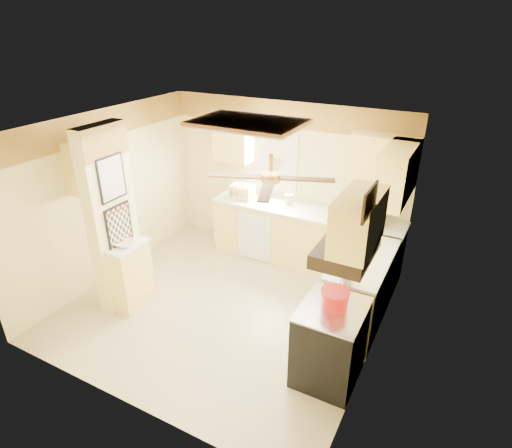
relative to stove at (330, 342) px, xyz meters
The scene contains 34 objects.
floor 1.82m from the stove, 161.77° to the left, with size 4.00×4.00×0.00m, color tan.
ceiling 2.69m from the stove, 161.77° to the left, with size 4.00×4.00×0.00m, color white.
wall_back 3.07m from the stove, 124.28° to the left, with size 4.00×4.00×0.00m, color #EDDC91.
wall_front 2.29m from the stove, 141.04° to the right, with size 4.00×4.00×0.00m, color #EDDC91.
wall_left 3.79m from the stove, behind, with size 3.80×3.80×0.00m, color #EDDC91.
wall_right 1.02m from the stove, 59.02° to the left, with size 3.80×3.80×0.00m, color #EDDC91.
wallpaper_border 3.48m from the stove, 124.50° to the left, with size 4.00×0.02×0.40m, color gold.
partition_column 3.12m from the stove, behind, with size 0.20×0.70×2.50m, color #EDDC91.
partition_ledge 2.80m from the stove, behind, with size 0.25×0.55×0.90m, color #FFE67A.
ledge_top 2.84m from the stove, behind, with size 0.28×0.58×0.04m, color white.
lower_cabinets_back 2.45m from the stove, 118.55° to the left, with size 3.00×0.60×0.90m, color #FFE67A.
lower_cabinets_right 1.15m from the stove, 88.49° to the left, with size 0.60×1.40×0.90m, color #FFE67A.
countertop_back 2.48m from the stove, 118.66° to the left, with size 3.04×0.64×0.04m, color white.
countertop_right 1.24m from the stove, 88.99° to the left, with size 0.64×1.44×0.04m, color white.
dishwasher_panel 2.66m from the stove, 136.25° to the left, with size 0.58×0.02×0.80m, color white.
window 3.29m from the stove, 128.23° to the left, with size 0.92×0.02×1.02m.
upper_cab_back_left 3.67m from the stove, 137.92° to the left, with size 0.60×0.35×0.70m, color #FFE67A.
upper_cab_back_right 2.67m from the stove, 93.01° to the left, with size 0.90×0.35×0.70m, color #FFE67A.
upper_cab_right 2.28m from the stove, 85.07° to the left, with size 0.35×1.00×0.70m, color #FFE67A.
upper_cab_left_wall 3.77m from the stove, behind, with size 0.35×0.75×0.70m, color #FFE67A.
upper_cab_over_stove 1.50m from the stove, ahead, with size 0.35×0.76×0.52m, color #FFE67A.
stove is the anchor object (origin of this frame).
range_hood 1.16m from the stove, ahead, with size 0.50×0.76×0.14m, color black.
poster_menu 3.22m from the stove, behind, with size 0.02×0.42×0.57m.
poster_nashville 3.00m from the stove, behind, with size 0.02×0.42×0.57m.
ceiling_light_panel 2.75m from the stove, 146.22° to the left, with size 1.35×0.95×0.06m.
ceiling_fan 1.95m from the stove, 167.38° to the right, with size 1.15×1.15×0.26m.
vent_grate 1.90m from the stove, 48.45° to the right, with size 0.02×0.40×0.25m, color black.
microwave 2.26m from the stove, 97.31° to the left, with size 0.54×0.37×0.30m, color white.
bowl 2.86m from the stove, behind, with size 0.23×0.23×0.06m, color white.
dutch_oven 0.56m from the stove, 88.05° to the left, with size 0.30×0.30×0.20m.
kettle 0.75m from the stove, 91.19° to the left, with size 0.14×0.14×0.22m.
dish_rack 3.16m from the stove, 137.16° to the left, with size 0.40×0.30×0.23m.
utensil_crock 2.77m from the stove, 123.80° to the left, with size 0.12×0.12×0.25m.
Camera 1 is at (2.65, -4.10, 3.63)m, focal length 30.00 mm.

